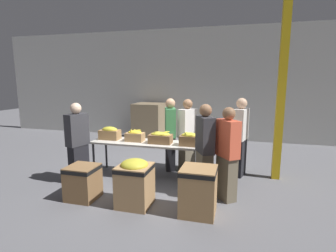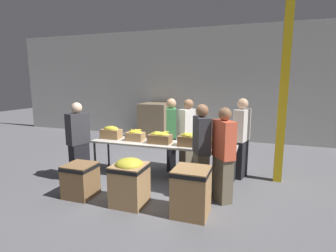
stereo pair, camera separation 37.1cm
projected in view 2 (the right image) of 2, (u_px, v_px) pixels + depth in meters
name	position (u px, v px, depth m)	size (l,w,h in m)	color
ground_plane	(162.00, 177.00, 5.89)	(30.00, 30.00, 0.00)	slate
wall_back	(202.00, 85.00, 9.51)	(16.00, 0.08, 4.00)	#B7B7B2
sorting_table	(162.00, 145.00, 5.76)	(3.21, 0.70, 0.80)	beige
banana_box_0	(111.00, 132.00, 6.16)	(0.46, 0.27, 0.30)	#A37A4C
banana_box_1	(135.00, 135.00, 5.94)	(0.40, 0.26, 0.26)	tan
banana_box_2	(160.00, 137.00, 5.70)	(0.49, 0.31, 0.27)	olive
banana_box_3	(188.00, 139.00, 5.46)	(0.41, 0.31, 0.29)	olive
banana_box_4	(220.00, 142.00, 5.27)	(0.42, 0.27, 0.26)	olive
volunteer_0	(79.00, 142.00, 5.61)	(0.35, 0.50, 1.70)	black
volunteer_1	(241.00, 139.00, 5.77)	(0.36, 0.52, 1.77)	black
volunteer_2	(171.00, 135.00, 6.28)	(0.37, 0.51, 1.73)	black
volunteer_3	(201.00, 151.00, 4.85)	(0.42, 0.52, 1.73)	#6B604C
volunteer_4	(188.00, 136.00, 6.20)	(0.42, 0.52, 1.72)	#6B604C
volunteer_5	(223.00, 156.00, 4.60)	(0.46, 0.50, 1.70)	#6B604C
donation_bin_0	(81.00, 179.00, 4.88)	(0.52, 0.52, 0.62)	olive
donation_bin_1	(130.00, 180.00, 4.54)	(0.56, 0.56, 0.83)	tan
donation_bin_2	(191.00, 190.00, 4.19)	(0.56, 0.56, 0.78)	#A37A4C
support_pillar	(284.00, 88.00, 5.35)	(0.16, 0.16, 4.00)	gold
pallet_stack_0	(156.00, 122.00, 9.53)	(1.10, 1.10, 1.33)	olive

